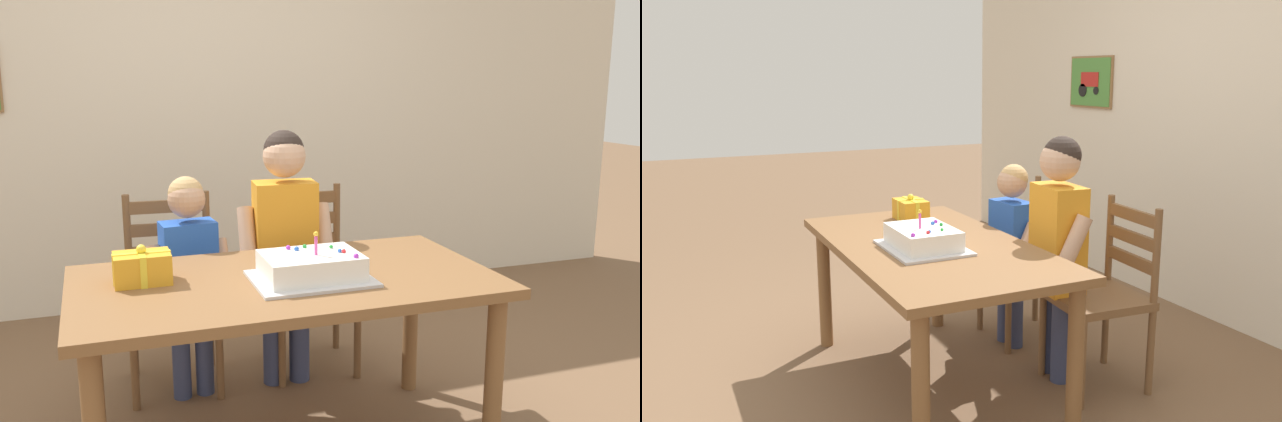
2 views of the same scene
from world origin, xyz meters
TOP-DOWN VIEW (x-y plane):
  - back_wall at (-0.01, 1.99)m, footprint 6.40×0.11m
  - dining_table at (0.00, 0.00)m, footprint 1.59×0.85m
  - birthday_cake at (0.08, -0.07)m, footprint 0.44×0.34m
  - gift_box_red_large at (-0.52, 0.10)m, footprint 0.21×0.15m
  - chair_left at (-0.34, 0.78)m, footprint 0.44×0.44m
  - chair_right at (0.35, 0.78)m, footprint 0.45×0.45m
  - child_older at (0.18, 0.61)m, footprint 0.46×0.27m
  - child_younger at (-0.28, 0.61)m, footprint 0.39×0.23m

SIDE VIEW (x-z plane):
  - chair_left at x=-0.34m, z-range 0.01..0.93m
  - chair_right at x=0.35m, z-range 0.01..0.93m
  - child_younger at x=-0.28m, z-range 0.11..1.15m
  - dining_table at x=0.00m, z-range 0.27..1.01m
  - child_older at x=0.18m, z-range 0.13..1.37m
  - birthday_cake at x=0.08m, z-range 0.69..0.88m
  - gift_box_red_large at x=-0.52m, z-range 0.72..0.86m
  - back_wall at x=-0.01m, z-range 0.00..2.60m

